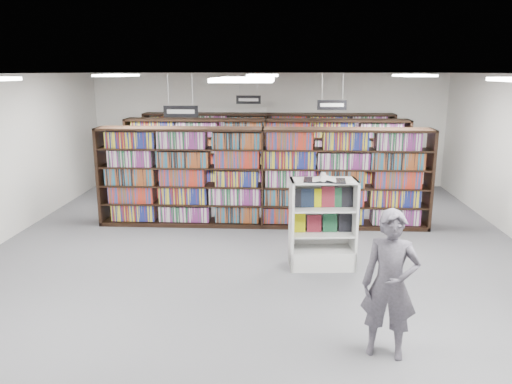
{
  "coord_description": "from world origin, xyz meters",
  "views": [
    {
      "loc": [
        0.4,
        -8.32,
        3.25
      ],
      "look_at": [
        -0.07,
        0.5,
        1.1
      ],
      "focal_mm": 35.0,
      "sensor_mm": 36.0,
      "label": 1
    }
  ],
  "objects_px": {
    "bookshelf_row_near": "(263,178)",
    "open_book": "(324,179)",
    "shopper": "(390,285)",
    "endcap_display": "(322,238)"
  },
  "relations": [
    {
      "from": "bookshelf_row_near",
      "to": "open_book",
      "type": "bearing_deg",
      "value": -65.61
    },
    {
      "from": "open_book",
      "to": "shopper",
      "type": "height_order",
      "value": "shopper"
    },
    {
      "from": "open_book",
      "to": "shopper",
      "type": "distance_m",
      "value": 2.73
    },
    {
      "from": "bookshelf_row_near",
      "to": "shopper",
      "type": "bearing_deg",
      "value": -71.7
    },
    {
      "from": "endcap_display",
      "to": "open_book",
      "type": "xyz_separation_m",
      "value": [
        -0.0,
        -0.12,
        1.04
      ]
    },
    {
      "from": "bookshelf_row_near",
      "to": "endcap_display",
      "type": "height_order",
      "value": "bookshelf_row_near"
    },
    {
      "from": "open_book",
      "to": "shopper",
      "type": "bearing_deg",
      "value": -73.73
    },
    {
      "from": "bookshelf_row_near",
      "to": "open_book",
      "type": "height_order",
      "value": "bookshelf_row_near"
    },
    {
      "from": "shopper",
      "to": "endcap_display",
      "type": "bearing_deg",
      "value": 116.7
    },
    {
      "from": "bookshelf_row_near",
      "to": "shopper",
      "type": "height_order",
      "value": "bookshelf_row_near"
    }
  ]
}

